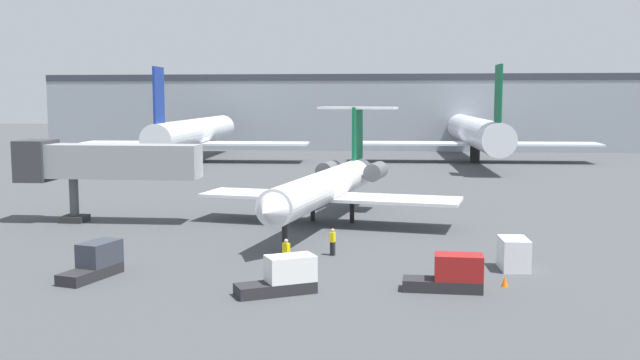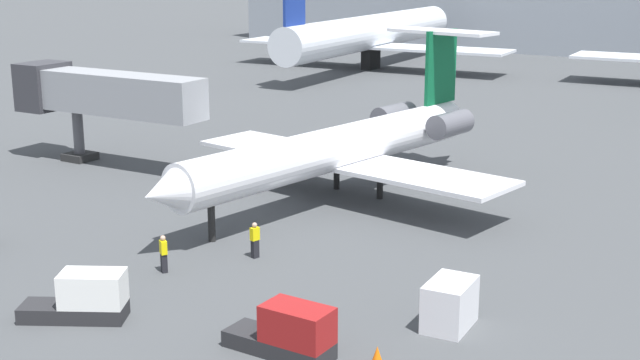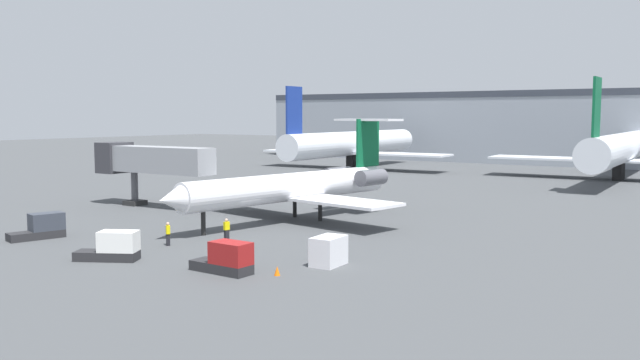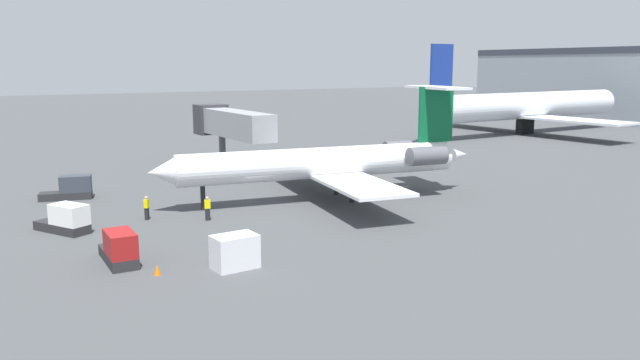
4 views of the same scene
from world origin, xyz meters
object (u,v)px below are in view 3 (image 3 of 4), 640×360
at_px(jet_bridge, 147,160).
at_px(ground_crew_marshaller, 168,234).
at_px(parked_airliner_west_end, 353,144).
at_px(baggage_tug_lead, 42,227).
at_px(traffic_cone_near, 277,271).
at_px(ground_crew_loader, 227,230).
at_px(cargo_container_uld, 329,251).
at_px(parked_airliner_west_mid, 619,149).
at_px(baggage_tug_trailing, 227,259).
at_px(regional_jet, 299,185).
at_px(baggage_tug_spare, 113,247).

xyz_separation_m(jet_bridge, ground_crew_marshaller, (17.16, -13.33, -3.86)).
height_order(ground_crew_marshaller, parked_airliner_west_end, parked_airliner_west_end).
height_order(baggage_tug_lead, traffic_cone_near, baggage_tug_lead).
relative_size(ground_crew_loader, cargo_container_uld, 0.70).
height_order(ground_crew_marshaller, parked_airliner_west_mid, parked_airliner_west_mid).
xyz_separation_m(ground_crew_marshaller, baggage_tug_trailing, (9.16, -3.96, -0.02)).
bearing_deg(jet_bridge, parked_airliner_west_mid, 59.05).
bearing_deg(ground_crew_marshaller, ground_crew_loader, 57.33).
distance_m(regional_jet, parked_airliner_west_end, 57.21).
xyz_separation_m(regional_jet, baggage_tug_spare, (-0.07, -20.10, -2.29)).
bearing_deg(regional_jet, traffic_cone_near, -57.53).
distance_m(ground_crew_loader, parked_airliner_west_mid, 68.00).
bearing_deg(jet_bridge, regional_jet, 4.33).
height_order(baggage_tug_lead, parked_airliner_west_mid, parked_airliner_west_mid).
height_order(ground_crew_loader, baggage_tug_trailing, baggage_tug_trailing).
bearing_deg(cargo_container_uld, jet_bridge, 158.01).
bearing_deg(baggage_tug_trailing, ground_crew_loader, 132.14).
xyz_separation_m(baggage_tug_lead, baggage_tug_trailing, (19.12, -0.60, 0.00)).
height_order(ground_crew_marshaller, baggage_tug_lead, baggage_tug_lead).
distance_m(jet_bridge, baggage_tug_spare, 26.24).
bearing_deg(traffic_cone_near, parked_airliner_west_mid, 86.19).
distance_m(baggage_tug_lead, parked_airliner_west_mid, 78.13).
distance_m(baggage_tug_trailing, cargo_container_uld, 6.38).
distance_m(ground_crew_marshaller, ground_crew_loader, 4.28).
relative_size(baggage_tug_trailing, cargo_container_uld, 1.67).
relative_size(ground_crew_loader, traffic_cone_near, 3.07).
height_order(ground_crew_loader, parked_airliner_west_end, parked_airliner_west_end).
height_order(ground_crew_marshaller, ground_crew_loader, same).
xyz_separation_m(baggage_tug_trailing, cargo_container_uld, (3.78, 5.13, 0.07)).
height_order(jet_bridge, baggage_tug_trailing, jet_bridge).
bearing_deg(regional_jet, baggage_tug_spare, -90.19).
bearing_deg(baggage_tug_spare, cargo_container_uld, 28.45).
bearing_deg(parked_airliner_west_end, baggage_tug_lead, -77.75).
height_order(baggage_tug_trailing, parked_airliner_west_mid, parked_airliner_west_mid).
height_order(baggage_tug_lead, parked_airliner_west_end, parked_airliner_west_end).
relative_size(regional_jet, parked_airliner_west_mid, 0.62).
xyz_separation_m(baggage_tug_spare, traffic_cone_near, (11.16, 2.67, -0.56)).
bearing_deg(regional_jet, baggage_tug_trailing, -66.04).
bearing_deg(parked_airliner_west_mid, baggage_tug_trailing, -95.90).
xyz_separation_m(baggage_tug_spare, parked_airliner_west_mid, (16.00, 75.35, 3.59)).
distance_m(baggage_tug_trailing, parked_airliner_west_end, 77.66).
xyz_separation_m(regional_jet, cargo_container_uld, (12.07, -13.52, -2.23)).
relative_size(baggage_tug_spare, cargo_container_uld, 1.73).
bearing_deg(baggage_tug_lead, jet_bridge, 113.31).
xyz_separation_m(jet_bridge, baggage_tug_lead, (7.19, -16.69, -3.88)).
bearing_deg(baggage_tug_spare, baggage_tug_trailing, 9.82).
bearing_deg(jet_bridge, baggage_tug_spare, -46.21).
height_order(ground_crew_loader, traffic_cone_near, ground_crew_loader).
bearing_deg(parked_airliner_west_end, baggage_tug_trailing, -63.91).
height_order(traffic_cone_near, parked_airliner_west_end, parked_airliner_west_end).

